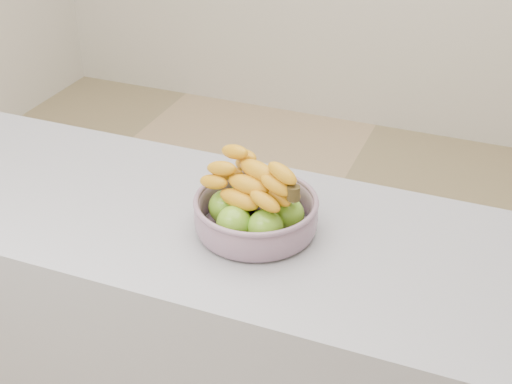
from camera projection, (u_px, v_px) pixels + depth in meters
ground at (244, 350)px, 2.56m from camera, size 4.00×4.00×0.00m
counter at (173, 347)px, 1.94m from camera, size 2.00×0.60×0.90m
fruit_bowl at (256, 209)px, 1.60m from camera, size 0.28×0.28×0.18m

